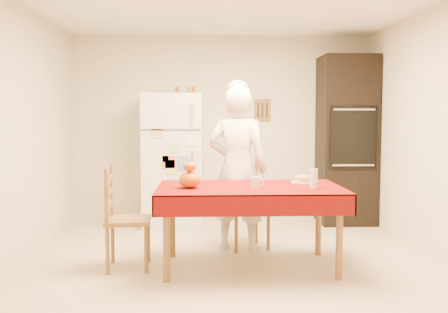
{
  "coord_description": "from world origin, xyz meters",
  "views": [
    {
      "loc": [
        -0.25,
        -4.58,
        1.4
      ],
      "look_at": [
        -0.06,
        0.2,
        1.02
      ],
      "focal_mm": 40.0,
      "sensor_mm": 36.0,
      "label": 1
    }
  ],
  "objects": [
    {
      "name": "spice_jar_mid",
      "position": [
        -0.45,
        1.93,
        1.75
      ],
      "size": [
        0.05,
        0.05,
        0.1
      ],
      "primitive_type": "cylinder",
      "color": "#93631A",
      "rests_on": "refrigerator"
    },
    {
      "name": "seated_woman",
      "position": [
        0.1,
        0.63,
        0.87
      ],
      "size": [
        0.71,
        0.56,
        1.73
      ],
      "primitive_type": "imported",
      "rotation": [
        0.0,
        0.0,
        2.89
      ],
      "color": "silver",
      "rests_on": "floor"
    },
    {
      "name": "dining_table",
      "position": [
        0.17,
        -0.02,
        0.69
      ],
      "size": [
        1.7,
        1.0,
        0.76
      ],
      "color": "brown",
      "rests_on": "floor"
    },
    {
      "name": "spice_jar_right",
      "position": [
        -0.38,
        1.93,
        1.75
      ],
      "size": [
        0.05,
        0.05,
        0.1
      ],
      "primitive_type": "cylinder",
      "color": "brown",
      "rests_on": "refrigerator"
    },
    {
      "name": "pumpkin_lower",
      "position": [
        -0.38,
        -0.09,
        0.84
      ],
      "size": [
        0.2,
        0.2,
        0.15
      ],
      "primitive_type": "ellipsoid",
      "color": "red",
      "rests_on": "dining_table"
    },
    {
      "name": "chair_far",
      "position": [
        0.19,
        0.75,
        0.51
      ],
      "size": [
        0.51,
        0.5,
        0.95
      ],
      "rotation": [
        0.0,
        0.0,
        0.28
      ],
      "color": "brown",
      "rests_on": "floor"
    },
    {
      "name": "coffee_mug",
      "position": [
        0.21,
        -0.12,
        0.81
      ],
      "size": [
        0.08,
        0.08,
        0.1
      ],
      "primitive_type": "cylinder",
      "color": "silver",
      "rests_on": "dining_table"
    },
    {
      "name": "chair_left",
      "position": [
        -1.02,
        0.0,
        0.51
      ],
      "size": [
        0.42,
        0.44,
        0.95
      ],
      "rotation": [
        0.0,
        0.0,
        1.62
      ],
      "color": "brown",
      "rests_on": "floor"
    },
    {
      "name": "bread_plate",
      "position": [
        0.72,
        0.2,
        0.77
      ],
      "size": [
        0.24,
        0.24,
        0.02
      ],
      "primitive_type": "cylinder",
      "color": "white",
      "rests_on": "dining_table"
    },
    {
      "name": "bread_loaf",
      "position": [
        0.72,
        0.2,
        0.81
      ],
      "size": [
        0.18,
        0.1,
        0.06
      ],
      "primitive_type": "ellipsoid",
      "color": "tan",
      "rests_on": "bread_plate"
    },
    {
      "name": "room_shell",
      "position": [
        0.0,
        0.0,
        1.62
      ],
      "size": [
        4.02,
        4.52,
        2.51
      ],
      "color": "beige",
      "rests_on": "ground"
    },
    {
      "name": "oven_cabinet",
      "position": [
        1.63,
        1.93,
        1.1
      ],
      "size": [
        0.7,
        0.62,
        2.2
      ],
      "color": "black",
      "rests_on": "floor"
    },
    {
      "name": "refrigerator",
      "position": [
        -0.65,
        1.88,
        0.85
      ],
      "size": [
        0.75,
        0.74,
        1.7
      ],
      "color": "white",
      "rests_on": "floor"
    },
    {
      "name": "floor",
      "position": [
        0.0,
        0.0,
        0.0
      ],
      "size": [
        4.5,
        4.5,
        0.0
      ],
      "primitive_type": "plane",
      "color": "#C1A98B",
      "rests_on": "ground"
    },
    {
      "name": "spice_jar_left",
      "position": [
        -0.59,
        1.93,
        1.75
      ],
      "size": [
        0.05,
        0.05,
        0.1
      ],
      "primitive_type": "cylinder",
      "color": "brown",
      "rests_on": "refrigerator"
    },
    {
      "name": "pumpkin_upper",
      "position": [
        -0.38,
        -0.09,
        0.96
      ],
      "size": [
        0.12,
        0.12,
        0.09
      ],
      "primitive_type": "ellipsoid",
      "color": "#E63805",
      "rests_on": "pumpkin_lower"
    },
    {
      "name": "wine_glass",
      "position": [
        0.74,
        -0.13,
        0.85
      ],
      "size": [
        0.07,
        0.07,
        0.18
      ],
      "primitive_type": "cylinder",
      "color": "white",
      "rests_on": "dining_table"
    }
  ]
}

